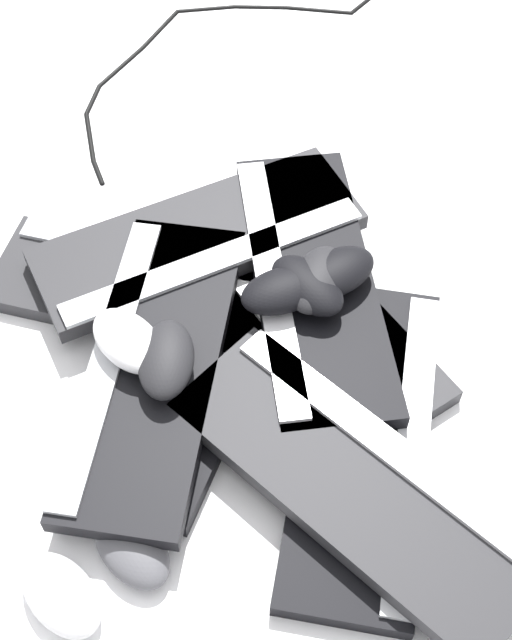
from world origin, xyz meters
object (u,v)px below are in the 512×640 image
object	(u,v)px
keyboard_3	(366,440)
mouse_2	(132,547)
keyboard_1	(157,291)
keyboard_2	(199,357)
keyboard_5	(199,240)
mouse_1	(61,595)
mouse_0	(283,290)
mouse_3	(333,271)
keyboard_4	(153,366)
mouse_7	(315,282)
mouse_4	(128,341)
keyboard_6	(355,481)
mouse_5	(166,359)
mouse_6	(307,285)
keyboard_7	(311,282)
keyboard_0	(307,303)

from	to	relation	value
keyboard_3	mouse_2	distance (m)	0.30
keyboard_1	keyboard_2	xyz separation A→B (m)	(-0.03, -0.12, 0.00)
keyboard_5	mouse_1	bearing A→B (deg)	-151.35
mouse_0	mouse_3	bearing A→B (deg)	-175.90
keyboard_4	keyboard_5	world-z (taller)	same
mouse_0	mouse_7	distance (m)	0.04
mouse_2	mouse_4	world-z (taller)	mouse_4
mouse_3	keyboard_3	bearing A→B (deg)	65.70
keyboard_4	mouse_0	distance (m)	0.18
keyboard_5	mouse_3	distance (m)	0.20
keyboard_4	mouse_7	distance (m)	0.23
keyboard_5	mouse_3	size ratio (longest dim) A/B	4.23
keyboard_6	mouse_3	size ratio (longest dim) A/B	4.02
mouse_0	keyboard_4	bearing A→B (deg)	6.84
mouse_3	mouse_5	world-z (taller)	same
keyboard_5	mouse_7	distance (m)	0.18
keyboard_2	keyboard_5	world-z (taller)	keyboard_5
keyboard_6	mouse_0	distance (m)	0.25
keyboard_6	mouse_4	distance (m)	0.31
keyboard_6	mouse_1	bearing A→B (deg)	154.51
mouse_6	keyboard_2	bearing A→B (deg)	-106.77
keyboard_4	mouse_5	xyz separation A→B (m)	(0.00, -0.02, 0.04)
keyboard_1	mouse_0	distance (m)	0.18
mouse_0	mouse_1	bearing A→B (deg)	34.38
mouse_3	mouse_4	xyz separation A→B (m)	(-0.25, 0.10, 0.00)
keyboard_3	keyboard_7	size ratio (longest dim) A/B	1.03
mouse_4	mouse_7	world-z (taller)	same
mouse_1	mouse_3	world-z (taller)	mouse_3
keyboard_2	mouse_1	distance (m)	0.33
keyboard_0	mouse_4	bearing A→B (deg)	159.61
mouse_4	mouse_5	size ratio (longest dim) A/B	1.00
keyboard_4	mouse_0	world-z (taller)	mouse_0
mouse_0	mouse_2	world-z (taller)	mouse_0
keyboard_1	keyboard_6	size ratio (longest dim) A/B	1.03
keyboard_4	keyboard_6	xyz separation A→B (m)	(0.05, -0.28, 0.00)
keyboard_2	mouse_4	size ratio (longest dim) A/B	4.22
keyboard_6	keyboard_7	size ratio (longest dim) A/B	1.01
mouse_6	keyboard_5	bearing A→B (deg)	-168.88
keyboard_4	mouse_4	distance (m)	0.05
keyboard_5	mouse_6	distance (m)	0.18
keyboard_0	mouse_6	xyz separation A→B (m)	(-0.02, -0.01, 0.07)
keyboard_4	mouse_2	world-z (taller)	keyboard_4
keyboard_5	mouse_0	bearing A→B (deg)	-92.18
mouse_2	mouse_4	bearing A→B (deg)	144.44
keyboard_1	keyboard_5	size ratio (longest dim) A/B	0.98
keyboard_2	mouse_7	world-z (taller)	mouse_7
mouse_4	mouse_5	distance (m)	0.05
mouse_3	mouse_6	size ratio (longest dim) A/B	1.00
mouse_6	mouse_5	bearing A→B (deg)	-98.47
keyboard_6	mouse_7	distance (m)	0.26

